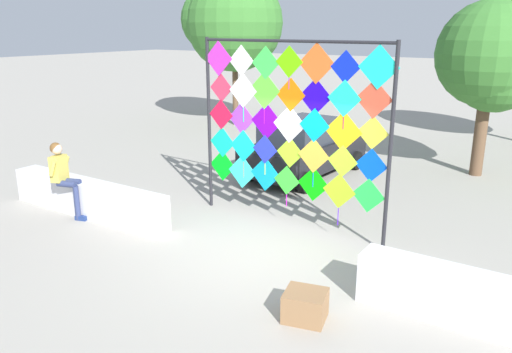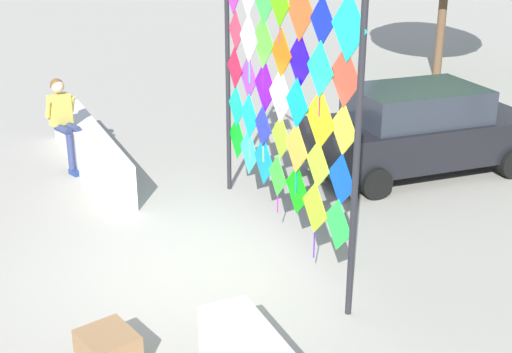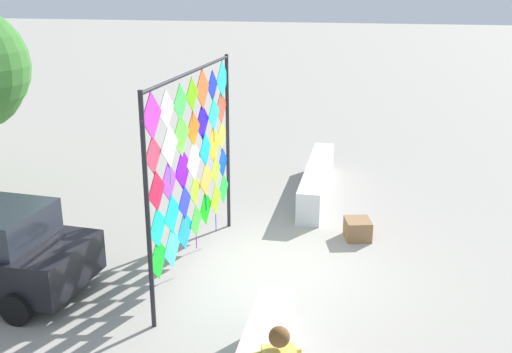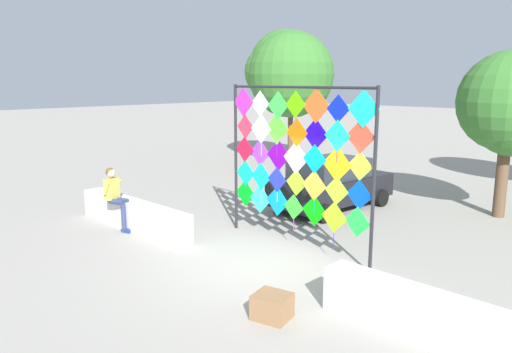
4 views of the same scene
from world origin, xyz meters
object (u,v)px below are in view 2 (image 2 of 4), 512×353
(kite_display_rack, at_px, (280,89))
(cardboard_box_large, at_px, (108,351))
(seated_vendor, at_px, (64,117))
(parked_car, at_px, (419,129))

(kite_display_rack, height_order, cardboard_box_large, kite_display_rack)
(seated_vendor, bearing_deg, cardboard_box_large, -6.98)
(seated_vendor, xyz_separation_m, cardboard_box_large, (5.84, -0.72, -0.73))
(seated_vendor, bearing_deg, kite_display_rack, 27.39)
(kite_display_rack, relative_size, cardboard_box_large, 7.42)
(parked_car, bearing_deg, cardboard_box_large, -62.12)
(kite_display_rack, bearing_deg, cardboard_box_large, -56.28)
(kite_display_rack, relative_size, seated_vendor, 2.60)
(parked_car, xyz_separation_m, cardboard_box_large, (3.23, -6.11, -0.55))
(seated_vendor, relative_size, parked_car, 0.40)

